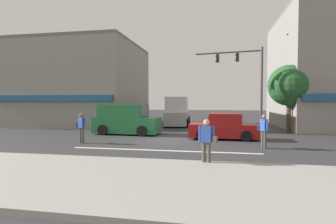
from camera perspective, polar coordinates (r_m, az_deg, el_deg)
The scene contains 14 objects.
ground_plane at distance 15.81m, azimuth 1.47°, elevation -6.10°, with size 120.00×120.00×0.00m, color #333335.
lane_marking_stripe at distance 12.41m, azimuth -1.12°, elevation -8.37°, with size 9.00×0.24×0.01m, color silver.
sidewalk_curb at distance 7.70m, azimuth -8.97°, elevation -14.42°, with size 40.00×5.00×0.16m, color #9E9993.
building_left_block at distance 28.13m, azimuth -18.52°, elevation 5.57°, with size 11.65×10.08×8.00m.
street_tree at distance 21.63m, azimuth 24.86°, elevation 5.22°, with size 3.07×3.07×5.05m.
utility_pole_near_left at distance 23.74m, azimuth -18.08°, elevation 5.98°, with size 1.40×0.22×7.49m.
utility_pole_far_right at distance 23.37m, azimuth 25.99°, elevation 6.65°, with size 1.40×0.22×8.07m.
traffic_light_mast at distance 20.00m, azimuth 16.89°, elevation 7.54°, with size 4.85×0.84×6.20m.
sedan_crossing_center at distance 16.42m, azimuth 12.00°, elevation -3.34°, with size 4.11×1.90×1.58m.
box_truck_approaching_near at distance 25.11m, azimuth 2.05°, elevation -0.16°, with size 2.49×5.71×2.75m.
van_crossing_rightbound at distance 18.74m, azimuth -9.14°, elevation -1.74°, with size 4.70×2.24×2.11m.
pedestrian_foreground_with_bag at distance 9.35m, azimuth 8.50°, elevation -5.98°, with size 0.67×0.39×1.67m.
pedestrian_mid_crossing at distance 13.70m, azimuth 20.10°, elevation -3.50°, with size 0.46×0.67×1.67m.
pedestrian_far_side at distance 15.23m, azimuth -18.34°, elevation -2.92°, with size 0.66×0.48×1.67m.
Camera 1 is at (2.48, -15.45, 2.28)m, focal length 28.00 mm.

